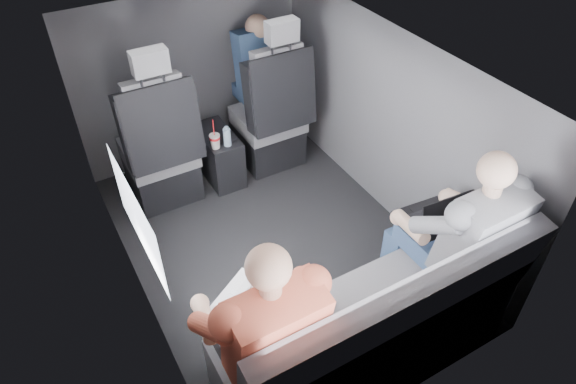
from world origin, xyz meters
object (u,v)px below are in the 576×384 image
water_bottle (227,137)px  laptop_black (434,217)px  passenger_rear_right (457,236)px  rear_bench (371,332)px  laptop_white (248,300)px  front_seat_right (271,120)px  center_console (219,155)px  soda_cup (215,141)px  passenger_front_right (259,66)px  front_seat_left (161,154)px  passenger_rear_left (260,329)px

water_bottle → laptop_black: 1.62m
water_bottle → passenger_rear_right: passenger_rear_right is taller
rear_bench → laptop_white: 0.69m
front_seat_right → center_console: size_ratio=2.64×
soda_cup → passenger_front_right: (0.57, 0.38, 0.28)m
front_seat_right → laptop_black: (0.14, -1.64, 0.23)m
front_seat_left → passenger_front_right: 1.03m
front_seat_left → laptop_white: size_ratio=3.03×
passenger_rear_right → water_bottle: bearing=109.1°
front_seat_left → center_console: (0.45, 0.04, -0.20)m
soda_cup → laptop_black: (0.66, -1.52, 0.17)m
passenger_rear_right → passenger_front_right: (-0.10, 2.06, 0.11)m
front_seat_left → laptop_black: bearing=-57.6°
rear_bench → passenger_front_right: size_ratio=2.25×
front_seat_left → rear_bench: bearing=-76.7°
soda_cup → passenger_rear_left: bearing=-106.6°
laptop_black → front_seat_left: bearing=122.4°
rear_bench → laptop_black: (0.59, 0.27, 0.32)m
laptop_white → passenger_rear_left: size_ratio=0.34×
front_seat_left → passenger_front_right: bearing=15.4°
center_console → laptop_white: (-0.56, -1.68, 0.43)m
passenger_rear_right → front_seat_right: bearing=94.5°
center_console → laptop_white: size_ratio=1.15×
center_console → laptop_white: laptop_white is taller
laptop_white → laptop_black: size_ratio=1.20×
front_seat_right → center_console: bearing=174.9°
rear_bench → passenger_front_right: bearing=77.2°
laptop_black → passenger_rear_left: 1.18m
front_seat_left → water_bottle: 0.49m
front_seat_left → water_bottle: bearing=-16.1°
soda_cup → rear_bench: bearing=-87.6°
front_seat_left → front_seat_right: (0.90, 0.00, 0.00)m
water_bottle → laptop_white: 1.62m
soda_cup → center_console: bearing=64.4°
center_console → passenger_rear_left: (-0.58, -1.85, 0.43)m
laptop_black → water_bottle: bearing=110.9°
center_console → rear_bench: bearing=-90.0°
laptop_black → passenger_front_right: 1.90m
passenger_rear_left → passenger_rear_right: passenger_rear_left is taller
front_seat_left → laptop_white: 1.66m
laptop_white → center_console: bearing=71.7°
center_console → laptop_black: bearing=-70.7°
front_seat_right → laptop_black: 1.66m
laptop_white → passenger_front_right: bearing=61.1°
front_seat_left → front_seat_right: size_ratio=1.00×
center_console → front_seat_right: bearing=-5.1°
front_seat_right → laptop_black: size_ratio=3.64×
front_seat_right → passenger_rear_right: 1.83m
front_seat_right → center_console: front_seat_right is taller
water_bottle → front_seat_left: bearing=163.9°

